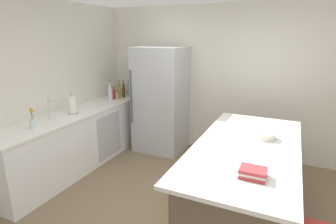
{
  "coord_description": "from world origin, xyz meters",
  "views": [
    {
      "loc": [
        0.94,
        -2.46,
        2.08
      ],
      "look_at": [
        -0.65,
        0.97,
        1.0
      ],
      "focal_mm": 28.79,
      "sensor_mm": 36.0,
      "label": 1
    }
  ],
  "objects_px": {
    "sink_faucet": "(50,109)",
    "mixing_bowl": "(265,135)",
    "paper_towel_roll": "(73,105)",
    "flower_vase": "(33,121)",
    "hot_sauce_bottle": "(114,94)",
    "refrigerator": "(161,100)",
    "kitchen_island": "(244,183)",
    "cookbook_stack": "(253,173)",
    "vinegar_bottle": "(124,90)",
    "olive_oil_bottle": "(119,91)",
    "soda_bottle": "(110,93)",
    "gin_bottle": "(129,89)",
    "syrup_bottle": "(124,92)"
  },
  "relations": [
    {
      "from": "vinegar_bottle",
      "to": "hot_sauce_bottle",
      "type": "height_order",
      "value": "vinegar_bottle"
    },
    {
      "from": "gin_bottle",
      "to": "flower_vase",
      "type": "bearing_deg",
      "value": -91.43
    },
    {
      "from": "olive_oil_bottle",
      "to": "cookbook_stack",
      "type": "xyz_separation_m",
      "value": [
        2.75,
        -2.04,
        -0.08
      ]
    },
    {
      "from": "flower_vase",
      "to": "hot_sauce_bottle",
      "type": "relative_size",
      "value": 1.14
    },
    {
      "from": "vinegar_bottle",
      "to": "mixing_bowl",
      "type": "relative_size",
      "value": 1.31
    },
    {
      "from": "mixing_bowl",
      "to": "kitchen_island",
      "type": "bearing_deg",
      "value": -117.51
    },
    {
      "from": "sink_faucet",
      "to": "mixing_bowl",
      "type": "distance_m",
      "value": 2.9
    },
    {
      "from": "cookbook_stack",
      "to": "mixing_bowl",
      "type": "xyz_separation_m",
      "value": [
        -0.0,
        0.97,
        -0.0
      ]
    },
    {
      "from": "paper_towel_roll",
      "to": "syrup_bottle",
      "type": "relative_size",
      "value": 1.22
    },
    {
      "from": "refrigerator",
      "to": "soda_bottle",
      "type": "relative_size",
      "value": 5.31
    },
    {
      "from": "olive_oil_bottle",
      "to": "paper_towel_roll",
      "type": "bearing_deg",
      "value": -92.34
    },
    {
      "from": "refrigerator",
      "to": "syrup_bottle",
      "type": "bearing_deg",
      "value": -178.97
    },
    {
      "from": "paper_towel_roll",
      "to": "mixing_bowl",
      "type": "xyz_separation_m",
      "value": [
        2.8,
        0.1,
        -0.08
      ]
    },
    {
      "from": "syrup_bottle",
      "to": "mixing_bowl",
      "type": "xyz_separation_m",
      "value": [
        2.72,
        -1.17,
        -0.05
      ]
    },
    {
      "from": "refrigerator",
      "to": "syrup_bottle",
      "type": "height_order",
      "value": "refrigerator"
    },
    {
      "from": "kitchen_island",
      "to": "hot_sauce_bottle",
      "type": "height_order",
      "value": "hot_sauce_bottle"
    },
    {
      "from": "mixing_bowl",
      "to": "paper_towel_roll",
      "type": "bearing_deg",
      "value": -177.93
    },
    {
      "from": "refrigerator",
      "to": "vinegar_bottle",
      "type": "height_order",
      "value": "refrigerator"
    },
    {
      "from": "kitchen_island",
      "to": "cookbook_stack",
      "type": "bearing_deg",
      "value": -77.1
    },
    {
      "from": "sink_faucet",
      "to": "hot_sauce_bottle",
      "type": "height_order",
      "value": "sink_faucet"
    },
    {
      "from": "gin_bottle",
      "to": "mixing_bowl",
      "type": "xyz_separation_m",
      "value": [
        2.72,
        -1.36,
        -0.07
      ]
    },
    {
      "from": "gin_bottle",
      "to": "olive_oil_bottle",
      "type": "relative_size",
      "value": 0.9
    },
    {
      "from": "flower_vase",
      "to": "hot_sauce_bottle",
      "type": "distance_m",
      "value": 1.8
    },
    {
      "from": "refrigerator",
      "to": "paper_towel_roll",
      "type": "height_order",
      "value": "refrigerator"
    },
    {
      "from": "flower_vase",
      "to": "gin_bottle",
      "type": "relative_size",
      "value": 0.88
    },
    {
      "from": "sink_faucet",
      "to": "olive_oil_bottle",
      "type": "bearing_deg",
      "value": 85.71
    },
    {
      "from": "paper_towel_roll",
      "to": "cookbook_stack",
      "type": "height_order",
      "value": "paper_towel_roll"
    },
    {
      "from": "kitchen_island",
      "to": "gin_bottle",
      "type": "relative_size",
      "value": 7.31
    },
    {
      "from": "soda_bottle",
      "to": "mixing_bowl",
      "type": "bearing_deg",
      "value": -17.37
    },
    {
      "from": "mixing_bowl",
      "to": "cookbook_stack",
      "type": "bearing_deg",
      "value": -89.92
    },
    {
      "from": "mixing_bowl",
      "to": "refrigerator",
      "type": "bearing_deg",
      "value": 148.35
    },
    {
      "from": "paper_towel_roll",
      "to": "hot_sauce_bottle",
      "type": "xyz_separation_m",
      "value": [
        -0.01,
        1.07,
        -0.04
      ]
    },
    {
      "from": "olive_oil_bottle",
      "to": "sink_faucet",
      "type": "bearing_deg",
      "value": -94.29
    },
    {
      "from": "vinegar_bottle",
      "to": "olive_oil_bottle",
      "type": "bearing_deg",
      "value": -81.4
    },
    {
      "from": "paper_towel_roll",
      "to": "gin_bottle",
      "type": "distance_m",
      "value": 1.46
    },
    {
      "from": "gin_bottle",
      "to": "soda_bottle",
      "type": "relative_size",
      "value": 0.88
    },
    {
      "from": "cookbook_stack",
      "to": "paper_towel_roll",
      "type": "bearing_deg",
      "value": 162.76
    },
    {
      "from": "vinegar_bottle",
      "to": "cookbook_stack",
      "type": "relative_size",
      "value": 1.45
    },
    {
      "from": "refrigerator",
      "to": "sink_faucet",
      "type": "xyz_separation_m",
      "value": [
        -0.94,
        -1.66,
        0.13
      ]
    },
    {
      "from": "vinegar_bottle",
      "to": "flower_vase",
      "type": "bearing_deg",
      "value": -90.02
    },
    {
      "from": "gin_bottle",
      "to": "hot_sauce_bottle",
      "type": "height_order",
      "value": "gin_bottle"
    },
    {
      "from": "kitchen_island",
      "to": "cookbook_stack",
      "type": "height_order",
      "value": "cookbook_stack"
    },
    {
      "from": "kitchen_island",
      "to": "vinegar_bottle",
      "type": "relative_size",
      "value": 7.2
    },
    {
      "from": "olive_oil_bottle",
      "to": "hot_sauce_bottle",
      "type": "bearing_deg",
      "value": -119.28
    },
    {
      "from": "gin_bottle",
      "to": "mixing_bowl",
      "type": "relative_size",
      "value": 1.29
    },
    {
      "from": "refrigerator",
      "to": "cookbook_stack",
      "type": "xyz_separation_m",
      "value": [
        1.93,
        -2.15,
        0.03
      ]
    },
    {
      "from": "kitchen_island",
      "to": "soda_bottle",
      "type": "xyz_separation_m",
      "value": [
        -2.67,
        1.18,
        0.58
      ]
    },
    {
      "from": "flower_vase",
      "to": "vinegar_bottle",
      "type": "distance_m",
      "value": 2.09
    },
    {
      "from": "sink_faucet",
      "to": "syrup_bottle",
      "type": "distance_m",
      "value": 1.65
    },
    {
      "from": "gin_bottle",
      "to": "hot_sauce_bottle",
      "type": "xyz_separation_m",
      "value": [
        -0.08,
        -0.39,
        -0.03
      ]
    }
  ]
}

